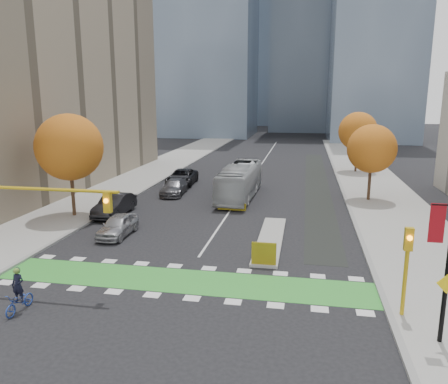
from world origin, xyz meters
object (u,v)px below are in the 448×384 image
at_px(parked_car_b, 115,205).
at_px(parked_car_c, 174,187).
at_px(tree_east_far, 358,131).
at_px(cyclist, 19,297).
at_px(tree_west, 69,147).
at_px(tree_east_near, 372,149).
at_px(bus, 240,181).
at_px(parked_car_a, 118,225).
at_px(parked_car_d, 182,177).
at_px(traffic_signal_west, 15,209).
at_px(traffic_signal_east, 407,259).
at_px(hazard_board, 264,254).

relative_size(parked_car_b, parked_car_c, 1.03).
distance_m(tree_east_far, cyclist, 45.39).
distance_m(tree_west, tree_east_near, 26.01).
bearing_deg(bus, tree_west, -140.75).
relative_size(parked_car_a, parked_car_d, 0.72).
xyz_separation_m(traffic_signal_west, parked_car_b, (-1.07, 13.57, -3.17)).
bearing_deg(parked_car_a, parked_car_c, 90.03).
bearing_deg(tree_west, traffic_signal_west, -71.98).
relative_size(parked_car_c, parked_car_d, 0.85).
bearing_deg(parked_car_b, cyclist, -80.18).
height_order(cyclist, parked_car_d, cyclist).
bearing_deg(traffic_signal_east, parked_car_d, 123.22).
xyz_separation_m(tree_east_far, parked_car_b, (-21.50, -24.94, -4.38)).
height_order(cyclist, parked_car_a, cyclist).
xyz_separation_m(hazard_board, parked_car_c, (-10.50, 17.21, -0.06)).
relative_size(hazard_board, parked_car_c, 0.28).
bearing_deg(cyclist, parked_car_d, 94.11).
relative_size(parked_car_b, parked_car_d, 0.87).
distance_m(tree_east_near, parked_car_c, 18.96).
height_order(cyclist, bus, bus).
relative_size(tree_west, parked_car_d, 1.37).
bearing_deg(cyclist, tree_west, 113.27).
xyz_separation_m(cyclist, parked_car_d, (-0.88, 29.49, 0.14)).
height_order(hazard_board, traffic_signal_east, traffic_signal_east).
distance_m(tree_east_far, traffic_signal_east, 38.64).
bearing_deg(bus, parked_car_a, -114.82).
distance_m(hazard_board, bus, 17.62).
distance_m(traffic_signal_east, parked_car_d, 32.24).
xyz_separation_m(tree_east_near, traffic_signal_east, (-1.50, -22.51, -2.13)).
bearing_deg(parked_car_d, tree_east_near, -16.18).
relative_size(tree_east_far, cyclist, 3.66).
bearing_deg(tree_east_far, traffic_signal_west, -117.95).
bearing_deg(parked_car_b, parked_car_d, 82.18).
distance_m(bus, parked_car_a, 14.85).
xyz_separation_m(parked_car_a, parked_car_b, (-2.50, 5.00, 0.12)).
height_order(cyclist, parked_car_c, cyclist).
bearing_deg(parked_car_c, parked_car_a, -93.84).
xyz_separation_m(traffic_signal_east, bus, (-10.43, 21.86, -1.14)).
xyz_separation_m(tree_east_near, cyclist, (-18.25, -25.08, -4.17)).
distance_m(bus, parked_car_b, 12.31).
height_order(parked_car_a, parked_car_c, parked_car_a).
distance_m(parked_car_a, parked_car_c, 13.35).
relative_size(traffic_signal_east, parked_car_c, 0.81).
distance_m(hazard_board, traffic_signal_west, 13.23).
xyz_separation_m(cyclist, parked_car_c, (-0.25, 24.49, 0.04)).
height_order(parked_car_c, parked_car_d, parked_car_d).
relative_size(traffic_signal_west, bus, 0.74).
height_order(traffic_signal_east, cyclist, traffic_signal_east).
xyz_separation_m(tree_west, tree_east_far, (24.50, 26.00, -0.38)).
height_order(tree_east_near, parked_car_a, tree_east_near).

